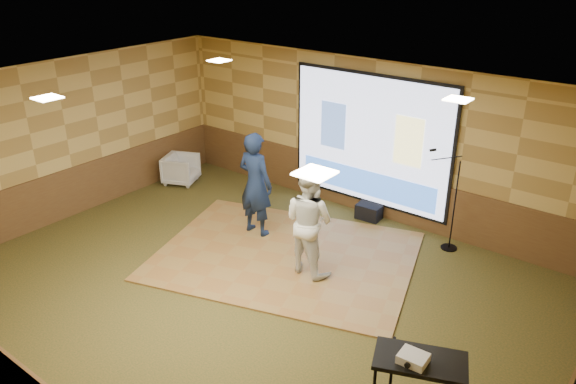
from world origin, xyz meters
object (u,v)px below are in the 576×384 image
Objects in this scene: projector_screen at (369,142)px; av_table at (418,381)px; dance_floor at (285,255)px; mic_stand at (449,222)px; duffel_bag at (369,212)px; player_right at (309,221)px; projector at (413,358)px; banquet_chair at (181,169)px; player_left at (255,184)px.

av_table is at bearing -54.06° from projector_screen.
mic_stand is (2.03, 1.96, 0.48)m from dance_floor.
av_table is at bearing -76.58° from mic_stand.
duffel_bag is at bearing 125.49° from av_table.
player_right is 6.25× the size of projector.
mic_stand reaches higher than projector.
projector_screen is at bearing -98.00° from banquet_chair.
banquet_chair is at bearing 155.85° from av_table.
av_table is (4.32, -2.43, -0.28)m from player_left.
player_left is at bearing -11.74° from player_right.
projector_screen reaches higher than mic_stand.
banquet_chair is at bearing -176.92° from mic_stand.
player_left is 1.08× the size of mic_stand.
projector is at bearing -55.48° from duffel_bag.
projector is at bearing -33.17° from dance_floor.
mic_stand is 5.89m from banquet_chair.
projector_screen is at bearing 164.55° from mic_stand.
duffel_bag is at bearing -79.37° from player_right.
av_table is at bearing -138.45° from banquet_chair.
projector reaches higher than banquet_chair.
av_table is 7.88m from banquet_chair.
dance_floor is 14.92× the size of projector.
projector reaches higher than av_table.
mic_stand is (-1.36, 4.06, -0.21)m from av_table.
projector is at bearing 149.33° from player_right.
player_left reaches higher than banquet_chair.
av_table is 5.19m from duffel_bag.
player_left reaches higher than duffel_bag.
mic_stand is at bearing 104.90° from projector.
mic_stand is 3.77× the size of duffel_bag.
dance_floor is at bearing 148.29° from av_table.
player_left is at bearing -120.03° from projector_screen.
projector is (2.76, -2.04, 0.13)m from player_right.
projector_screen is 4.33m from banquet_chair.
projector_screen is 1.88× the size of player_right.
duffel_bag is (4.19, 0.98, -0.17)m from banquet_chair.
av_table reaches higher than banquet_chair.
player_left is at bearing 160.29° from dance_floor.
dance_floor is 9.08× the size of duffel_bag.
player_left reaches higher than mic_stand.
av_table is (3.18, -4.39, -0.78)m from projector_screen.
player_right reaches higher than av_table.
duffel_bag is (1.32, 1.78, -0.84)m from player_left.
banquet_chair is at bearing 152.42° from projector.
dance_floor is 2.39× the size of player_right.
player_right is 2.54× the size of banquet_chair.
av_table is (3.39, -2.09, 0.68)m from dance_floor.
projector_screen is at bearing 125.94° from av_table.
player_left is at bearing -129.78° from banquet_chair.
duffel_bag is (-0.19, 2.25, -0.77)m from player_right.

